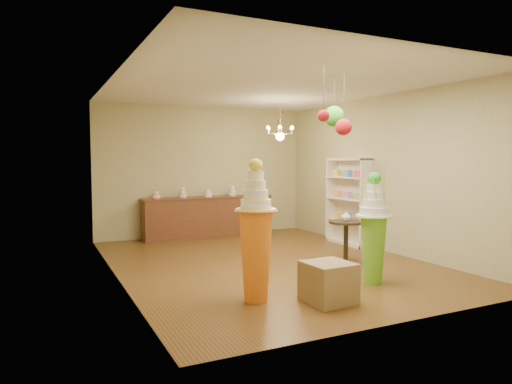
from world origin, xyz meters
name	(u,v)px	position (x,y,z in m)	size (l,w,h in m)	color
floor	(267,262)	(0.00, 0.00, 0.00)	(6.50, 6.50, 0.00)	#553817
ceiling	(267,87)	(0.00, 0.00, 3.00)	(6.50, 6.50, 0.00)	beige
wall_back	(204,171)	(0.00, 3.25, 1.50)	(5.00, 0.04, 3.00)	tan
wall_front	(406,185)	(0.00, -3.25, 1.50)	(5.00, 0.04, 3.00)	tan
wall_left	(116,178)	(-2.50, 0.00, 1.50)	(0.04, 6.50, 3.00)	tan
wall_right	(381,174)	(2.50, 0.00, 1.50)	(0.04, 6.50, 3.00)	tan
pedestal_green	(373,235)	(0.76, -1.85, 0.69)	(0.51, 0.51, 1.60)	#67B528
pedestal_orange	(256,244)	(-1.11, -1.86, 0.72)	(0.60, 0.60, 1.78)	orange
burlap_riser	(328,282)	(-0.33, -2.31, 0.25)	(0.55, 0.55, 0.50)	olive
sideboard	(208,216)	(0.00, 2.97, 0.48)	(3.04, 0.54, 1.16)	#582E1B
shelving_unit	(349,201)	(2.34, 0.80, 0.90)	(0.33, 1.20, 1.80)	silver
round_table	(346,237)	(1.11, -0.75, 0.48)	(0.62, 0.62, 0.75)	black
vase	(346,216)	(1.11, -0.75, 0.83)	(0.16, 0.16, 0.16)	silver
pom_red_left	(343,127)	(0.27, -1.77, 2.22)	(0.23, 0.23, 0.90)	#40382E
pom_green_mid	(334,116)	(0.35, -1.44, 2.40)	(0.29, 0.29, 0.75)	#40382E
pom_red_right	(324,115)	(-0.27, -2.09, 2.32)	(0.15, 0.15, 0.76)	#40382E
chandelier	(280,134)	(0.97, 1.31, 2.30)	(0.64, 0.64, 0.85)	#C58D45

